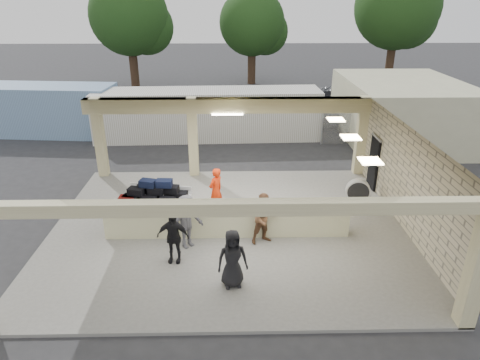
{
  "coord_description": "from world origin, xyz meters",
  "views": [
    {
      "loc": [
        0.16,
        -12.88,
        7.5
      ],
      "look_at": [
        0.45,
        1.0,
        1.42
      ],
      "focal_mm": 32.0,
      "sensor_mm": 36.0,
      "label": 1
    }
  ],
  "objects_px": {
    "car_white_b": "(444,109)",
    "car_dark": "(339,100)",
    "passenger_b": "(173,237)",
    "container_blue": "(21,109)",
    "passenger_c": "(187,222)",
    "car_white_a": "(342,113)",
    "container_white": "(208,114)",
    "luggage_cart": "(154,196)",
    "drum_fan": "(358,191)",
    "passenger_d": "(232,259)",
    "passenger_a": "(265,218)",
    "baggage_handler": "(216,191)",
    "baggage_counter": "(227,221)"
  },
  "relations": [
    {
      "from": "car_white_b",
      "to": "passenger_d",
      "type": "bearing_deg",
      "value": 125.84
    },
    {
      "from": "drum_fan",
      "to": "car_dark",
      "type": "height_order",
      "value": "car_dark"
    },
    {
      "from": "car_white_b",
      "to": "container_white",
      "type": "bearing_deg",
      "value": 86.54
    },
    {
      "from": "car_dark",
      "to": "container_white",
      "type": "bearing_deg",
      "value": 142.14
    },
    {
      "from": "drum_fan",
      "to": "passenger_b",
      "type": "height_order",
      "value": "passenger_b"
    },
    {
      "from": "luggage_cart",
      "to": "drum_fan",
      "type": "xyz_separation_m",
      "value": [
        7.56,
        0.73,
        -0.22
      ]
    },
    {
      "from": "passenger_d",
      "to": "car_dark",
      "type": "distance_m",
      "value": 20.54
    },
    {
      "from": "luggage_cart",
      "to": "drum_fan",
      "type": "distance_m",
      "value": 7.6
    },
    {
      "from": "baggage_handler",
      "to": "passenger_a",
      "type": "height_order",
      "value": "baggage_handler"
    },
    {
      "from": "baggage_counter",
      "to": "car_white_a",
      "type": "bearing_deg",
      "value": 62.15
    },
    {
      "from": "baggage_handler",
      "to": "passenger_d",
      "type": "relative_size",
      "value": 1.03
    },
    {
      "from": "passenger_b",
      "to": "car_white_a",
      "type": "bearing_deg",
      "value": 66.08
    },
    {
      "from": "drum_fan",
      "to": "container_white",
      "type": "distance_m",
      "value": 10.63
    },
    {
      "from": "car_white_a",
      "to": "container_white",
      "type": "xyz_separation_m",
      "value": [
        -8.11,
        -2.36,
        0.57
      ]
    },
    {
      "from": "drum_fan",
      "to": "passenger_b",
      "type": "distance_m",
      "value": 7.47
    },
    {
      "from": "baggage_counter",
      "to": "passenger_a",
      "type": "bearing_deg",
      "value": -22.81
    },
    {
      "from": "passenger_b",
      "to": "container_blue",
      "type": "bearing_deg",
      "value": 133.77
    },
    {
      "from": "drum_fan",
      "to": "passenger_b",
      "type": "bearing_deg",
      "value": -141.52
    },
    {
      "from": "passenger_b",
      "to": "container_white",
      "type": "xyz_separation_m",
      "value": [
        0.45,
        12.36,
        0.41
      ]
    },
    {
      "from": "car_dark",
      "to": "passenger_c",
      "type": "bearing_deg",
      "value": 172.13
    },
    {
      "from": "container_white",
      "to": "passenger_c",
      "type": "bearing_deg",
      "value": -92.55
    },
    {
      "from": "passenger_d",
      "to": "drum_fan",
      "type": "bearing_deg",
      "value": 36.12
    },
    {
      "from": "passenger_d",
      "to": "baggage_counter",
      "type": "bearing_deg",
      "value": 84.13
    },
    {
      "from": "passenger_c",
      "to": "car_white_a",
      "type": "distance_m",
      "value": 16.18
    },
    {
      "from": "luggage_cart",
      "to": "passenger_c",
      "type": "height_order",
      "value": "passenger_c"
    },
    {
      "from": "drum_fan",
      "to": "passenger_d",
      "type": "relative_size",
      "value": 0.6
    },
    {
      "from": "passenger_c",
      "to": "car_white_a",
      "type": "relative_size",
      "value": 0.33
    },
    {
      "from": "baggage_counter",
      "to": "passenger_c",
      "type": "bearing_deg",
      "value": -149.93
    },
    {
      "from": "drum_fan",
      "to": "container_blue",
      "type": "bearing_deg",
      "value": 159.0
    },
    {
      "from": "car_white_b",
      "to": "car_dark",
      "type": "bearing_deg",
      "value": 51.79
    },
    {
      "from": "passenger_b",
      "to": "passenger_d",
      "type": "relative_size",
      "value": 0.98
    },
    {
      "from": "car_white_a",
      "to": "luggage_cart",
      "type": "bearing_deg",
      "value": 137.15
    },
    {
      "from": "container_white",
      "to": "container_blue",
      "type": "relative_size",
      "value": 1.15
    },
    {
      "from": "car_white_b",
      "to": "passenger_c",
      "type": "bearing_deg",
      "value": 119.42
    },
    {
      "from": "car_white_a",
      "to": "car_dark",
      "type": "xyz_separation_m",
      "value": [
        0.57,
        3.26,
        0.01
      ]
    },
    {
      "from": "passenger_c",
      "to": "car_white_a",
      "type": "xyz_separation_m",
      "value": [
        8.22,
        13.93,
        -0.23
      ]
    },
    {
      "from": "passenger_d",
      "to": "container_white",
      "type": "bearing_deg",
      "value": 86.14
    },
    {
      "from": "luggage_cart",
      "to": "passenger_c",
      "type": "relative_size",
      "value": 1.47
    },
    {
      "from": "car_white_a",
      "to": "baggage_handler",
      "type": "bearing_deg",
      "value": 143.9
    },
    {
      "from": "container_white",
      "to": "passenger_b",
      "type": "bearing_deg",
      "value": -94.11
    },
    {
      "from": "passenger_c",
      "to": "passenger_d",
      "type": "height_order",
      "value": "passenger_c"
    },
    {
      "from": "passenger_d",
      "to": "luggage_cart",
      "type": "bearing_deg",
      "value": 114.96
    },
    {
      "from": "passenger_b",
      "to": "container_white",
      "type": "height_order",
      "value": "container_white"
    },
    {
      "from": "passenger_a",
      "to": "container_white",
      "type": "distance_m",
      "value": 11.59
    },
    {
      "from": "baggage_handler",
      "to": "car_white_b",
      "type": "relative_size",
      "value": 0.36
    },
    {
      "from": "baggage_counter",
      "to": "container_white",
      "type": "height_order",
      "value": "container_white"
    },
    {
      "from": "luggage_cart",
      "to": "drum_fan",
      "type": "height_order",
      "value": "luggage_cart"
    },
    {
      "from": "luggage_cart",
      "to": "car_white_b",
      "type": "xyz_separation_m",
      "value": [
        16.24,
        12.48,
        -0.09
      ]
    },
    {
      "from": "drum_fan",
      "to": "car_white_b",
      "type": "bearing_deg",
      "value": 62.71
    },
    {
      "from": "drum_fan",
      "to": "passenger_c",
      "type": "xyz_separation_m",
      "value": [
        -6.16,
        -2.86,
        0.35
      ]
    }
  ]
}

